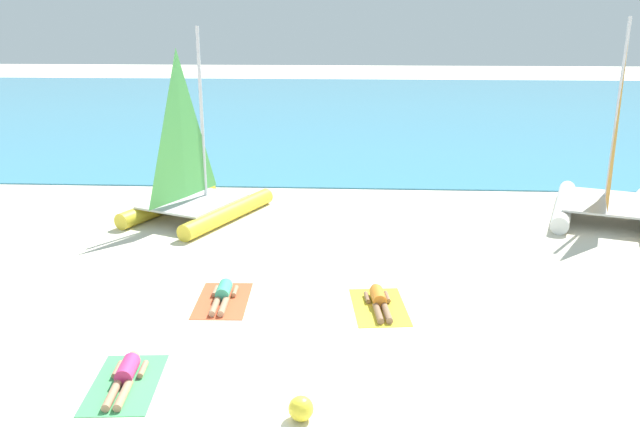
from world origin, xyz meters
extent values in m
plane|color=beige|center=(0.00, 10.00, 0.00)|extent=(120.00, 120.00, 0.00)
cube|color=teal|center=(0.00, 32.56, 0.03)|extent=(120.00, 40.00, 0.05)
cylinder|color=white|center=(7.37, 9.97, 0.26)|extent=(2.00, 4.43, 0.52)
cube|color=silver|center=(8.41, 9.37, 0.55)|extent=(3.20, 3.52, 0.06)
cylinder|color=silver|center=(8.63, 9.98, 3.21)|extent=(0.11, 0.11, 5.38)
pyramid|color=orange|center=(8.27, 8.98, 3.05)|extent=(0.85, 2.25, 4.52)
cylinder|color=yellow|center=(-4.97, 9.57, 0.25)|extent=(2.19, 4.15, 0.49)
cylinder|color=yellow|center=(-2.90, 8.66, 0.25)|extent=(2.19, 4.15, 0.49)
cube|color=silver|center=(-4.02, 8.92, 0.52)|extent=(3.18, 3.44, 0.06)
cylinder|color=silver|center=(-3.77, 9.49, 3.06)|extent=(0.10, 0.10, 5.14)
pyramid|color=#4CA54C|center=(-4.18, 8.56, 2.91)|extent=(0.97, 2.09, 4.32)
cube|color=#4CB266|center=(-2.96, -0.41, 0.01)|extent=(1.25, 1.98, 0.01)
cylinder|color=#D83372|center=(-2.98, -0.21, 0.16)|extent=(0.35, 0.64, 0.30)
sphere|color=tan|center=(-3.01, 0.20, 0.16)|extent=(0.22, 0.22, 0.22)
cylinder|color=tan|center=(-3.01, -0.86, 0.08)|extent=(0.20, 0.79, 0.14)
cylinder|color=tan|center=(-2.83, -0.85, 0.08)|extent=(0.20, 0.79, 0.14)
cylinder|color=tan|center=(-3.21, -0.07, 0.07)|extent=(0.14, 0.46, 0.10)
cylinder|color=tan|center=(-2.77, -0.03, 0.07)|extent=(0.14, 0.46, 0.10)
cube|color=#EA5933|center=(-1.97, 2.99, 0.01)|extent=(1.17, 1.94, 0.01)
cylinder|color=#3FB28C|center=(-1.98, 3.19, 0.16)|extent=(0.32, 0.63, 0.30)
sphere|color=tan|center=(-2.00, 3.60, 0.16)|extent=(0.22, 0.22, 0.22)
cylinder|color=tan|center=(-2.05, 2.54, 0.08)|extent=(0.17, 0.78, 0.14)
cylinder|color=tan|center=(-1.87, 2.54, 0.08)|extent=(0.17, 0.78, 0.14)
cylinder|color=tan|center=(-2.21, 3.34, 0.07)|extent=(0.12, 0.45, 0.10)
cylinder|color=tan|center=(-1.77, 3.35, 0.07)|extent=(0.12, 0.45, 0.10)
cube|color=yellow|center=(1.41, 2.84, 0.01)|extent=(1.30, 2.01, 0.01)
cylinder|color=orange|center=(1.39, 3.04, 0.16)|extent=(0.37, 0.65, 0.30)
sphere|color=#8C6647|center=(1.35, 3.45, 0.16)|extent=(0.22, 0.22, 0.22)
cylinder|color=#8C6647|center=(1.37, 2.39, 0.08)|extent=(0.22, 0.79, 0.14)
cylinder|color=#8C6647|center=(1.55, 2.41, 0.08)|extent=(0.22, 0.79, 0.14)
cylinder|color=#8C6647|center=(1.16, 3.17, 0.07)|extent=(0.15, 0.46, 0.10)
cylinder|color=#8C6647|center=(1.59, 3.22, 0.07)|extent=(0.15, 0.46, 0.10)
sphere|color=yellow|center=(0.08, -1.25, 0.20)|extent=(0.39, 0.39, 0.39)
camera|label=1|loc=(0.84, -9.88, 5.98)|focal=36.67mm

